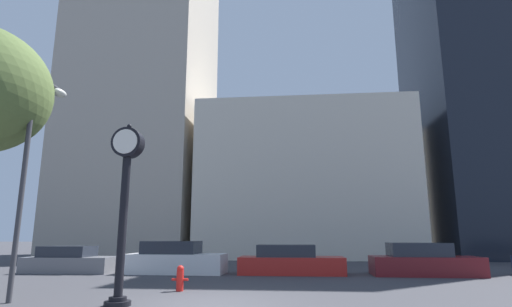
# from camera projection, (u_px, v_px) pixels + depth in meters

# --- Properties ---
(ground_plane) EXTENTS (200.00, 200.00, 0.00)m
(ground_plane) POSITION_uv_depth(u_px,v_px,m) (207.00, 304.00, 10.21)
(ground_plane) COLOR #38383D
(building_tall_tower) EXTENTS (11.28, 12.00, 30.13)m
(building_tall_tower) POSITION_uv_depth(u_px,v_px,m) (146.00, 92.00, 37.77)
(building_tall_tower) COLOR #ADA393
(building_tall_tower) RESTS_ON ground_plane
(building_storefront_row) EXTENTS (16.69, 12.00, 12.06)m
(building_storefront_row) POSITION_uv_depth(u_px,v_px,m) (304.00, 185.00, 34.51)
(building_storefront_row) COLOR beige
(building_storefront_row) RESTS_ON ground_plane
(building_glass_modern) EXTENTS (9.20, 12.00, 31.26)m
(building_glass_modern) POSITION_uv_depth(u_px,v_px,m) (471.00, 74.00, 35.01)
(building_glass_modern) COLOR black
(building_glass_modern) RESTS_ON ground_plane
(street_clock) EXTENTS (0.81, 0.66, 4.70)m
(street_clock) POSITION_uv_depth(u_px,v_px,m) (125.00, 192.00, 10.50)
(street_clock) COLOR black
(street_clock) RESTS_ON ground_plane
(car_grey) EXTENTS (4.16, 1.99, 1.23)m
(car_grey) POSITION_uv_depth(u_px,v_px,m) (70.00, 261.00, 18.93)
(car_grey) COLOR slate
(car_grey) RESTS_ON ground_plane
(car_white) EXTENTS (4.62, 1.96, 1.47)m
(car_white) POSITION_uv_depth(u_px,v_px,m) (175.00, 260.00, 18.58)
(car_white) COLOR silver
(car_white) RESTS_ON ground_plane
(car_red) EXTENTS (4.75, 1.83, 1.31)m
(car_red) POSITION_uv_depth(u_px,v_px,m) (290.00, 262.00, 18.17)
(car_red) COLOR red
(car_red) RESTS_ON ground_plane
(car_maroon) EXTENTS (4.60, 2.00, 1.41)m
(car_maroon) POSITION_uv_depth(u_px,v_px,m) (423.00, 262.00, 17.56)
(car_maroon) COLOR maroon
(car_maroon) RESTS_ON ground_plane
(fire_hydrant_near) EXTENTS (0.53, 0.23, 0.79)m
(fire_hydrant_near) POSITION_uv_depth(u_px,v_px,m) (180.00, 278.00, 12.66)
(fire_hydrant_near) COLOR red
(fire_hydrant_near) RESTS_ON ground_plane
(street_lamp_left) EXTENTS (0.36, 1.57, 6.40)m
(street_lamp_left) POSITION_uv_depth(u_px,v_px,m) (36.00, 147.00, 11.57)
(street_lamp_left) COLOR #38383D
(street_lamp_left) RESTS_ON ground_plane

